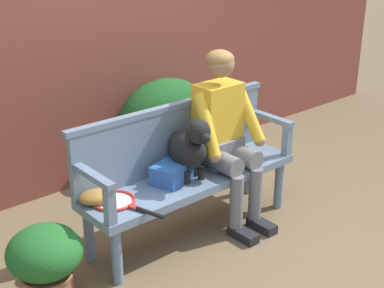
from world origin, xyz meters
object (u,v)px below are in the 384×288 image
(dog_on_bench, at_px, (189,147))
(potted_plant, at_px, (46,260))
(garden_bench, at_px, (192,184))
(person_seated, at_px, (225,131))
(baseball_glove, at_px, (96,197))
(sports_bag, at_px, (172,173))
(tennis_racket, at_px, (117,202))

(dog_on_bench, distance_m, potted_plant, 1.23)
(garden_bench, bearing_deg, potted_plant, -178.03)
(garden_bench, distance_m, dog_on_bench, 0.30)
(garden_bench, height_order, person_seated, person_seated)
(person_seated, bearing_deg, dog_on_bench, -179.04)
(dog_on_bench, distance_m, baseball_glove, 0.74)
(garden_bench, bearing_deg, person_seated, -1.43)
(dog_on_bench, bearing_deg, garden_bench, 20.28)
(person_seated, distance_m, sports_bag, 0.52)
(person_seated, xyz_separation_m, dog_on_bench, (-0.35, -0.01, -0.03))
(baseball_glove, distance_m, potted_plant, 0.52)
(tennis_racket, bearing_deg, person_seated, -0.95)
(dog_on_bench, relative_size, potted_plant, 0.96)
(sports_bag, bearing_deg, garden_bench, -7.73)
(garden_bench, xyz_separation_m, person_seated, (0.31, -0.01, 0.33))
(person_seated, distance_m, dog_on_bench, 0.35)
(garden_bench, relative_size, baseball_glove, 7.80)
(dog_on_bench, height_order, sports_bag, dog_on_bench)
(garden_bench, xyz_separation_m, baseball_glove, (-0.75, 0.10, 0.11))
(person_seated, relative_size, dog_on_bench, 2.76)
(potted_plant, bearing_deg, garden_bench, 1.97)
(baseball_glove, bearing_deg, sports_bag, 5.82)
(dog_on_bench, height_order, potted_plant, dog_on_bench)
(person_seated, relative_size, baseball_glove, 6.05)
(baseball_glove, relative_size, potted_plant, 0.44)
(tennis_racket, bearing_deg, potted_plant, -174.91)
(person_seated, bearing_deg, sports_bag, 176.34)
(dog_on_bench, height_order, baseball_glove, dog_on_bench)
(garden_bench, xyz_separation_m, tennis_racket, (-0.64, 0.01, 0.07))
(person_seated, bearing_deg, baseball_glove, 174.29)
(garden_bench, distance_m, potted_plant, 1.20)
(dog_on_bench, relative_size, sports_bag, 1.73)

